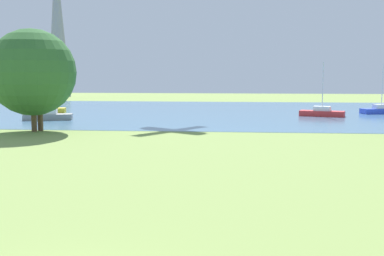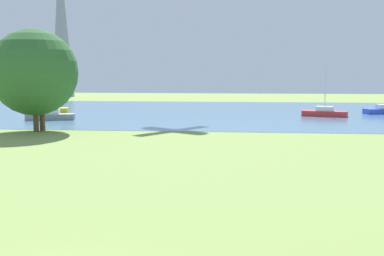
{
  "view_description": "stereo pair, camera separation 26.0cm",
  "coord_description": "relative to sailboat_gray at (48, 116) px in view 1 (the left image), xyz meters",
  "views": [
    {
      "loc": [
        3.91,
        -8.88,
        4.86
      ],
      "look_at": [
        1.41,
        17.88,
        1.73
      ],
      "focal_mm": 44.91,
      "sensor_mm": 36.0,
      "label": 1
    },
    {
      "loc": [
        4.17,
        -8.85,
        4.86
      ],
      "look_at": [
        1.41,
        17.88,
        1.73
      ],
      "focal_mm": 44.91,
      "sensor_mm": 36.0,
      "label": 2
    }
  ],
  "objects": [
    {
      "name": "ground_plane",
      "position": [
        15.24,
        -16.19,
        -0.45
      ],
      "size": [
        160.0,
        160.0,
        0.0
      ],
      "primitive_type": "plane",
      "color": "#7F994C"
    },
    {
      "name": "water_surface",
      "position": [
        15.24,
        11.81,
        -0.44
      ],
      "size": [
        140.0,
        40.0,
        0.02
      ],
      "primitive_type": "cube",
      "color": "teal",
      "rests_on": "ground"
    },
    {
      "name": "sailboat_gray",
      "position": [
        0.0,
        0.0,
        0.0
      ],
      "size": [
        5.02,
        2.59,
        5.62
      ],
      "color": "gray",
      "rests_on": "water_surface"
    },
    {
      "name": "sailboat_yellow",
      "position": [
        -3.61,
        7.93,
        0.01
      ],
      "size": [
        5.01,
        2.49,
        6.76
      ],
      "color": "yellow",
      "rests_on": "water_surface"
    },
    {
      "name": "sailboat_red",
      "position": [
        28.54,
        6.87,
        0.0
      ],
      "size": [
        5.03,
        2.91,
        5.96
      ],
      "color": "red",
      "rests_on": "water_surface"
    },
    {
      "name": "sailboat_blue",
      "position": [
        36.09,
        11.02,
        0.0
      ],
      "size": [
        5.03,
        2.84,
        5.73
      ],
      "color": "blue",
      "rests_on": "water_surface"
    },
    {
      "name": "tree_east_near",
      "position": [
        2.57,
        -9.27,
        4.39
      ],
      "size": [
        7.06,
        7.06,
        8.37
      ],
      "color": "brown",
      "rests_on": "ground"
    },
    {
      "name": "tree_west_near",
      "position": [
        2.87,
        -8.7,
        3.74
      ],
      "size": [
        5.06,
        5.06,
        6.73
      ],
      "color": "brown",
      "rests_on": "ground"
    },
    {
      "name": "electricity_pylon",
      "position": [
        -15.95,
        45.54,
        13.97
      ],
      "size": [
        6.4,
        4.4,
        28.8
      ],
      "color": "gray",
      "rests_on": "ground"
    }
  ]
}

